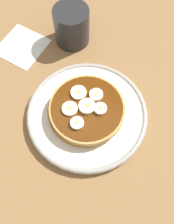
% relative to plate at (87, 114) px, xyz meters
% --- Properties ---
extents(ground_plane, '(1.40, 1.40, 0.03)m').
position_rel_plate_xyz_m(ground_plane, '(0.00, 0.00, -0.03)').
color(ground_plane, olive).
extents(plate, '(0.26, 0.26, 0.02)m').
position_rel_plate_xyz_m(plate, '(0.00, 0.00, 0.00)').
color(plate, silver).
rests_on(plate, ground_plane).
extents(pancake_stack, '(0.16, 0.17, 0.03)m').
position_rel_plate_xyz_m(pancake_stack, '(-0.00, 0.00, 0.02)').
color(pancake_stack, '#A26224').
rests_on(pancake_stack, plate).
extents(banana_slice_0, '(0.04, 0.04, 0.01)m').
position_rel_plate_xyz_m(banana_slice_0, '(0.00, 0.00, 0.04)').
color(banana_slice_0, '#EDF2BC').
rests_on(banana_slice_0, pancake_stack).
extents(banana_slice_1, '(0.03, 0.03, 0.01)m').
position_rel_plate_xyz_m(banana_slice_1, '(0.03, -0.01, 0.04)').
color(banana_slice_1, '#F1E1C5').
rests_on(banana_slice_1, pancake_stack).
extents(banana_slice_2, '(0.03, 0.03, 0.01)m').
position_rel_plate_xyz_m(banana_slice_2, '(0.03, 0.02, 0.04)').
color(banana_slice_2, '#FDF0BB').
rests_on(banana_slice_2, pancake_stack).
extents(banana_slice_3, '(0.03, 0.03, 0.01)m').
position_rel_plate_xyz_m(banana_slice_3, '(-0.01, 0.03, 0.04)').
color(banana_slice_3, '#FAE7B8').
rests_on(banana_slice_3, pancake_stack).
extents(banana_slice_4, '(0.03, 0.03, 0.01)m').
position_rel_plate_xyz_m(banana_slice_4, '(-0.00, -0.03, 0.04)').
color(banana_slice_4, '#FEE6C6').
rests_on(banana_slice_4, pancake_stack).
extents(banana_slice_5, '(0.03, 0.03, 0.01)m').
position_rel_plate_xyz_m(banana_slice_5, '(-0.04, 0.01, 0.04)').
color(banana_slice_5, '#FBEFBA').
rests_on(banana_slice_5, pancake_stack).
extents(coffee_mug, '(0.12, 0.09, 0.09)m').
position_rel_plate_xyz_m(coffee_mug, '(0.21, 0.08, 0.04)').
color(coffee_mug, '#262628').
rests_on(coffee_mug, ground_plane).
extents(napkin, '(0.14, 0.14, 0.00)m').
position_rel_plate_xyz_m(napkin, '(0.16, 0.20, -0.01)').
color(napkin, white).
rests_on(napkin, ground_plane).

